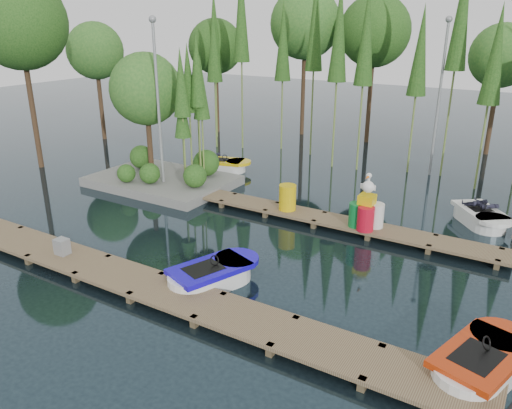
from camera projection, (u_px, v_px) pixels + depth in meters
The scene contains 15 objects.
ground_plane at pixel (236, 236), 17.42m from camera, with size 90.00×90.00×0.00m, color #1B2B33.
near_dock at pixel (146, 285), 13.73m from camera, with size 18.00×1.50×0.50m.
far_dock at pixel (295, 213), 18.85m from camera, with size 15.00×1.20×0.50m.
island at pixel (158, 114), 22.01m from camera, with size 6.20×4.20×6.75m.
tree_screen at pixel (318, 40), 24.76m from camera, with size 34.42×18.53×10.31m.
lamp_island at pixel (157, 92), 20.61m from camera, with size 0.30×0.30×7.25m.
lamp_rear at pixel (441, 85), 22.79m from camera, with size 0.30×0.30×7.25m.
boat_blue at pixel (212, 276), 14.11m from camera, with size 2.20×3.12×0.96m.
boat_red at pixel (481, 364), 10.49m from camera, with size 2.11×3.19×0.99m.
boat_yellow_far at pixel (223, 165), 24.80m from camera, with size 2.91×1.89×1.34m.
boat_white_far at pixel (480, 217), 18.30m from camera, with size 2.64×2.91×1.29m.
utility_cabinet at pixel (62, 247), 15.30m from camera, with size 0.41×0.34×0.50m, color gray.
yellow_barrel at pixel (288, 197), 18.81m from camera, with size 0.65×0.65×0.97m, color #E1BA0B.
drum_cluster at pixel (366, 212), 17.13m from camera, with size 1.14×1.04×1.96m.
seagull_post at pixel (371, 211), 17.19m from camera, with size 0.54×0.29×0.86m.
Camera 1 is at (8.88, -13.26, 7.09)m, focal length 35.00 mm.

